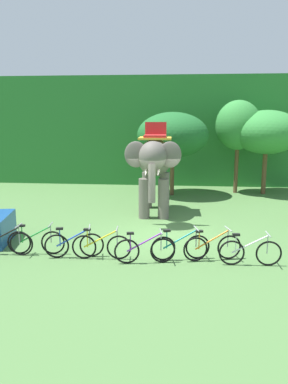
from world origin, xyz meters
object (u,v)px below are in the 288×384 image
at_px(tree_left, 173,135).
at_px(bike_blue, 74,245).
at_px(elephant, 155,162).
at_px(bike_black, 5,242).
at_px(tree_far_left, 267,132).
at_px(bike_yellow, 101,246).
at_px(bike_white, 250,252).
at_px(bike_orange, 212,247).
at_px(bike_purple, 145,250).
at_px(bike_green, 36,242).
at_px(tree_center_right, 238,125).
at_px(bike_teal, 180,247).

bearing_deg(tree_left, bike_blue, -105.59).
xyz_separation_m(tree_left, elephant, (-0.63, -4.18, -0.88)).
distance_m(elephant, bike_black, 6.79).
bearing_deg(tree_far_left, bike_yellow, -122.95).
height_order(bike_blue, bike_yellow, same).
bearing_deg(bike_yellow, bike_white, -1.30).
distance_m(tree_far_left, bike_orange, 10.87).
xyz_separation_m(bike_yellow, bike_purple, (1.26, -0.19, 0.00)).
bearing_deg(bike_green, tree_left, 67.49).
height_order(tree_center_right, elephant, tree_center_right).
height_order(bike_purple, bike_white, same).
distance_m(tree_left, bike_orange, 9.65).
bearing_deg(bike_teal, tree_center_right, 74.00).
distance_m(tree_center_right, bike_black, 13.38).
bearing_deg(bike_yellow, bike_teal, 4.28).
height_order(bike_teal, bike_orange, same).
bearing_deg(bike_blue, bike_orange, 2.13).
relative_size(tree_left, bike_orange, 2.54).
height_order(elephant, bike_blue, elephant).
bearing_deg(bike_yellow, bike_green, 173.95).
distance_m(bike_black, bike_white, 7.04).
height_order(tree_far_left, bike_teal, tree_far_left).
relative_size(bike_green, bike_white, 1.00).
distance_m(tree_left, bike_white, 10.12).
bearing_deg(bike_green, bike_yellow, -6.05).
height_order(tree_left, bike_yellow, tree_left).
height_order(elephant, bike_teal, elephant).
relative_size(bike_black, bike_orange, 1.03).
xyz_separation_m(elephant, bike_orange, (1.98, -4.98, -1.82)).
bearing_deg(bike_yellow, tree_left, 79.21).
height_order(tree_far_left, bike_orange, tree_far_left).
height_order(bike_green, bike_teal, same).
xyz_separation_m(bike_blue, bike_orange, (3.96, 0.15, 0.00)).
distance_m(tree_left, bike_black, 10.77).
height_order(tree_left, tree_center_right, tree_center_right).
bearing_deg(tree_far_left, bike_purple, -117.21).
height_order(tree_left, elephant, tree_left).
bearing_deg(tree_left, bike_purple, -93.15).
height_order(bike_black, bike_blue, same).
bearing_deg(elephant, tree_center_right, 51.92).
xyz_separation_m(tree_left, tree_far_left, (4.78, 0.76, 0.13)).
distance_m(tree_far_left, bike_blue, 12.80).
xyz_separation_m(tree_center_right, bike_green, (-7.15, -10.06, -3.16)).
xyz_separation_m(tree_left, tree_center_right, (3.36, 0.90, 0.47)).
bearing_deg(tree_far_left, bike_teal, -113.45).
bearing_deg(bike_white, bike_purple, -178.05).
bearing_deg(bike_green, tree_center_right, 54.59).
bearing_deg(tree_center_right, bike_black, -128.23).
bearing_deg(bike_purple, tree_center_right, 69.65).
bearing_deg(bike_blue, elephant, 68.97).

